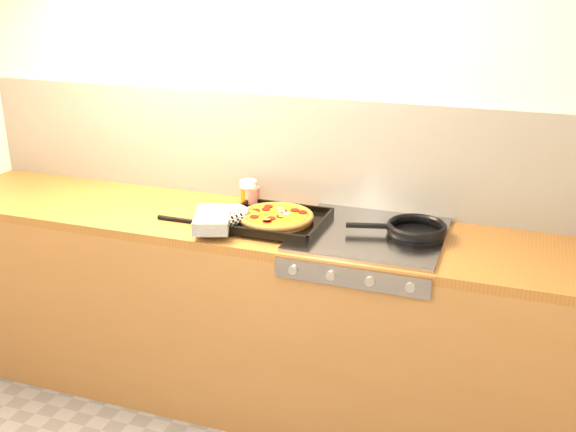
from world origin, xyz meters
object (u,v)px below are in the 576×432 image
at_px(pizza_on_tray, 259,218).
at_px(frying_pan, 415,229).
at_px(tomato_can, 252,198).
at_px(juice_glass, 248,193).

distance_m(pizza_on_tray, frying_pan, 0.65).
relative_size(pizza_on_tray, tomato_can, 5.29).
bearing_deg(frying_pan, juice_glass, 171.25).
distance_m(tomato_can, juice_glass, 0.03).
bearing_deg(juice_glass, frying_pan, -8.75).
bearing_deg(tomato_can, juice_glass, 155.85).
relative_size(tomato_can, juice_glass, 0.81).
xyz_separation_m(tomato_can, juice_glass, (-0.02, 0.01, 0.01)).
distance_m(frying_pan, juice_glass, 0.79).
height_order(pizza_on_tray, frying_pan, pizza_on_tray).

